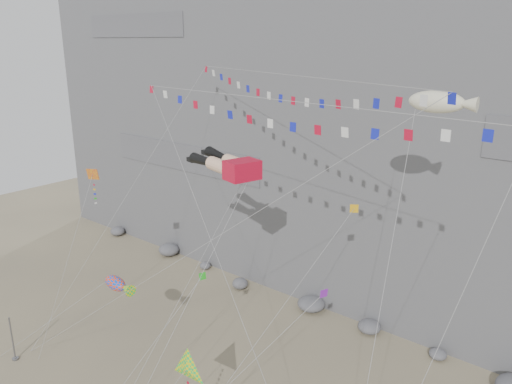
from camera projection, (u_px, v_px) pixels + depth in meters
cliff at (399, 34)px, 51.01m from camera, size 80.00×28.00×50.00m
talus_boulders at (311, 304)px, 46.95m from camera, size 60.00×3.00×1.20m
anchor_pole_left at (12, 339)px, 39.23m from camera, size 0.12×0.12×3.77m
legs_kite at (226, 164)px, 34.59m from camera, size 7.45×16.31×21.13m
flag_banner_upper at (287, 75)px, 33.94m from camera, size 29.16×17.94×30.18m
flag_banner_lower at (282, 101)px, 29.12m from camera, size 27.36×9.40×24.22m
harlequin_kite at (93, 175)px, 38.89m from camera, size 2.38×6.65×15.60m
fish_windsock at (115, 283)px, 37.15m from camera, size 10.23×6.56×12.37m
delta_kite at (187, 369)px, 29.47m from camera, size 2.97×7.70×9.41m
blimp_windsock at (436, 103)px, 27.98m from camera, size 4.19×12.85×24.26m
small_kite_a at (243, 181)px, 38.31m from camera, size 2.16×17.09×22.03m
small_kite_b at (321, 296)px, 29.31m from camera, size 7.12×10.79×15.72m
small_kite_c at (201, 279)px, 34.53m from camera, size 2.13×10.74×13.42m
small_kite_d at (351, 213)px, 32.83m from camera, size 4.41×16.61×21.30m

